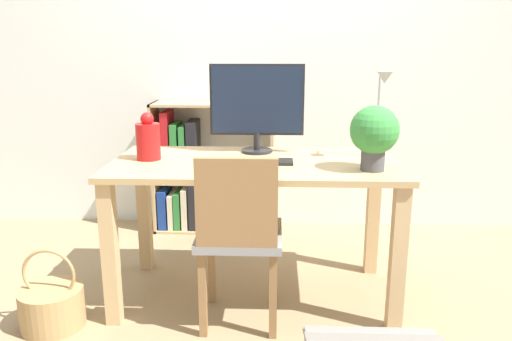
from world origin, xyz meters
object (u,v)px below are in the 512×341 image
potted_plant (374,133)px  basket (52,305)px  desk_lamp (381,106)px  bookshelf (193,174)px  vase (148,139)px  monitor (258,103)px  chair (239,233)px  keyboard (255,162)px

potted_plant → basket: bearing=-173.0°
desk_lamp → bookshelf: desk_lamp is taller
potted_plant → vase: bearing=170.6°
vase → basket: size_ratio=0.61×
monitor → basket: bearing=-149.3°
chair → bookshelf: (-0.43, 1.31, -0.06)m
chair → basket: (-0.90, -0.05, -0.37)m
monitor → keyboard: monitor is taller
basket → vase: bearing=42.1°
desk_lamp → bookshelf: size_ratio=0.48×
basket → potted_plant: bearing=7.0°
desk_lamp → keyboard: bearing=-169.0°
vase → bookshelf: vase is taller
monitor → basket: size_ratio=1.28×
chair → bookshelf: bearing=103.5°
potted_plant → bookshelf: bearing=132.3°
bookshelf → basket: bookshelf is taller
desk_lamp → chair: 0.97m
vase → basket: bearing=-137.9°
desk_lamp → potted_plant: desk_lamp is taller
keyboard → potted_plant: (0.56, -0.12, 0.17)m
vase → chair: bearing=-33.8°
potted_plant → chair: potted_plant is taller
keyboard → vase: (-0.55, 0.06, 0.10)m
keyboard → chair: bearing=-103.5°
monitor → bookshelf: (-0.50, 0.77, -0.60)m
keyboard → potted_plant: 0.60m
vase → chair: size_ratio=0.28×
potted_plant → monitor: bearing=145.3°
keyboard → desk_lamp: size_ratio=0.85×
chair → vase: bearing=141.4°
potted_plant → chair: (-0.63, -0.14, -0.45)m
desk_lamp → basket: (-1.60, -0.44, -0.92)m
potted_plant → basket: size_ratio=0.77×
bookshelf → desk_lamp: bearing=-39.0°
monitor → potted_plant: bearing=-34.7°
vase → potted_plant: bearing=-9.4°
vase → chair: (0.49, -0.33, -0.38)m
desk_lamp → monitor: bearing=167.5°
monitor → basket: (-0.97, -0.58, -0.91)m
keyboard → vase: vase is taller
monitor → vase: monitor is taller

